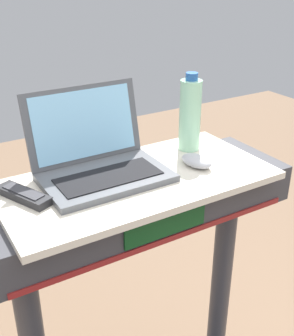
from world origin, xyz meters
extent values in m
cylinder|color=#38383D|center=(0.34, 0.70, 0.58)|extent=(0.07, 0.07, 0.85)
cube|color=#38383D|center=(0.00, 0.70, 1.06)|extent=(0.90, 0.28, 0.11)
cube|color=#0C3F19|center=(0.00, 0.56, 1.06)|extent=(0.24, 0.01, 0.06)
cube|color=maroon|center=(0.00, 0.56, 1.01)|extent=(0.81, 0.00, 0.02)
cube|color=beige|center=(0.00, 0.70, 1.12)|extent=(0.74, 0.37, 0.02)
cube|color=#515459|center=(-0.08, 0.73, 1.14)|extent=(0.33, 0.21, 0.02)
cube|color=black|center=(-0.08, 0.71, 1.15)|extent=(0.27, 0.12, 0.00)
cube|color=#515459|center=(-0.08, 0.86, 1.25)|extent=(0.33, 0.06, 0.21)
cube|color=#8CCCF2|center=(-0.08, 0.85, 1.25)|extent=(0.29, 0.04, 0.18)
ellipsoid|color=#B2B2B7|center=(0.18, 0.68, 1.15)|extent=(0.08, 0.11, 0.03)
cylinder|color=#9EDBB2|center=(0.24, 0.79, 1.24)|extent=(0.07, 0.07, 0.22)
cylinder|color=#2659A5|center=(0.24, 0.79, 1.36)|extent=(0.04, 0.04, 0.02)
cube|color=#232326|center=(-0.30, 0.75, 1.14)|extent=(0.11, 0.16, 0.02)
cube|color=#333338|center=(-0.30, 0.75, 1.15)|extent=(0.08, 0.12, 0.00)
camera|label=1|loc=(-0.52, -0.21, 1.67)|focal=46.63mm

